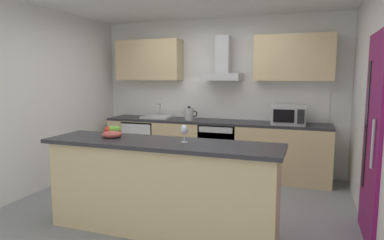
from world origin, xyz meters
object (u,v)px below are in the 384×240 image
Objects in this scene: kettle at (189,114)px; fruit_bowl at (112,133)px; microwave at (289,115)px; range_hood at (223,66)px; wine_glass at (184,130)px; refrigerator at (144,144)px; oven at (220,148)px; sink at (157,117)px.

kettle reaches higher than fruit_bowl.
microwave is at bearing 51.22° from fruit_bowl.
microwave reaches higher than kettle.
kettle is 0.40× the size of range_hood.
wine_glass is (0.72, -2.14, 0.09)m from kettle.
refrigerator is 1.70× the size of microwave.
oven is 1.23m from sink.
oven reaches higher than refrigerator.
kettle is at bearing 86.81° from fruit_bowl.
sink reaches higher than refrigerator.
range_hood is (-0.00, 0.13, 1.33)m from oven.
wine_glass is at bearing -53.70° from refrigerator.
oven is at bearing 95.02° from wine_glass.
sink is 0.61m from kettle.
wine_glass is (0.19, -2.30, -0.70)m from range_hood.
microwave reaches higher than wine_glass.
sink is (-2.21, 0.04, -0.12)m from microwave.
wine_glass is at bearing -85.26° from range_hood.
refrigerator is at bearing -179.89° from oven.
microwave is 2.21m from sink.
oven is 4.50× the size of wine_glass.
oven is 0.76m from kettle.
fruit_bowl is (-1.72, -2.14, -0.03)m from microwave.
wine_glass is at bearing -84.98° from oven.
range_hood reaches higher than oven.
wine_glass is at bearing 0.14° from fruit_bowl.
range_hood reaches higher than wine_glass.
refrigerator is at bearing 109.20° from fruit_bowl.
refrigerator is at bearing -177.06° from sink.
fruit_bowl is at bearing -179.86° from wine_glass.
kettle is 0.96m from range_hood.
microwave is 1.00× the size of sink.
refrigerator is 1.18× the size of range_hood.
fruit_bowl reaches higher than refrigerator.
microwave is (2.48, -0.03, 0.62)m from refrigerator.
oven is 1.23m from microwave.
wine_glass reaches higher than refrigerator.
refrigerator is 2.37m from fruit_bowl.
kettle is at bearing -162.80° from range_hood.
range_hood is at bearing 5.97° from sink.
range_hood is (-1.08, 0.16, 0.74)m from microwave.
fruit_bowl is at bearing -93.19° from kettle.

